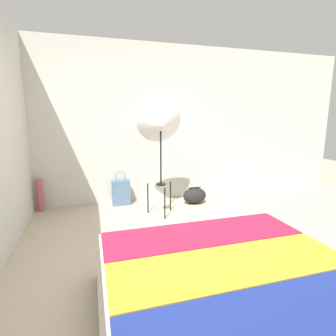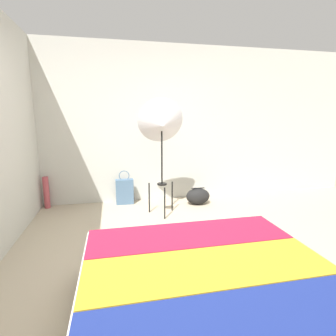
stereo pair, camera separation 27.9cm
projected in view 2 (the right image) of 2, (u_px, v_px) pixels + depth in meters
The scene contains 7 objects.
ground_plane at pixel (170, 282), 2.31m from camera, with size 14.00×14.00×0.00m, color tan.
wall_back at pixel (139, 125), 4.36m from camera, with size 8.00×0.05×2.60m.
bed at pixel (223, 327), 1.53m from camera, with size 1.74×2.15×0.47m.
photo_umbrella at pixel (162, 124), 3.67m from camera, with size 0.66×0.43×1.69m.
tote_bag at pixel (125, 191), 4.34m from camera, with size 0.29×0.12×0.57m.
duffel_bag at pixel (198, 196), 4.34m from camera, with size 0.40×0.27×0.28m.
paper_roll at pixel (46, 193), 4.14m from camera, with size 0.09×0.09×0.50m.
Camera 2 is at (-0.44, -2.03, 1.43)m, focal length 28.00 mm.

